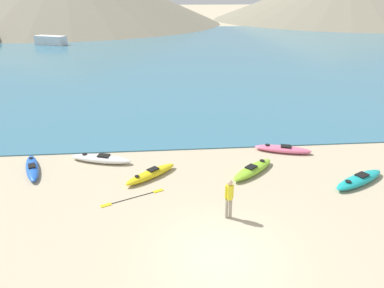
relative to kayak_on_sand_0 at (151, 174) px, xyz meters
name	(u,v)px	position (x,y,z in m)	size (l,w,h in m)	color
ground_plane	(221,254)	(2.37, -5.72, -0.18)	(400.00, 400.00, 0.00)	tan
bay_water	(171,51)	(2.37, 38.05, -0.15)	(160.00, 70.00, 0.06)	teal
kayak_on_sand_0	(151,174)	(0.00, 0.00, 0.00)	(2.60, 2.36, 0.41)	yellow
kayak_on_sand_1	(283,149)	(7.06, 2.31, -0.01)	(3.08, 1.66, 0.38)	#E5668C
kayak_on_sand_2	(359,180)	(9.41, -1.41, 0.00)	(3.14, 2.22, 0.40)	teal
kayak_on_sand_3	(253,170)	(4.84, 0.01, 0.00)	(2.68, 2.56, 0.41)	#8CCC2D
kayak_on_sand_4	(32,168)	(-5.72, 1.19, -0.01)	(1.51, 3.07, 0.38)	blue
kayak_on_sand_5	(101,159)	(-2.53, 1.92, 0.00)	(3.29, 1.65, 0.41)	white
person_near_foreground	(229,196)	(3.01, -3.60, 0.76)	(0.33, 0.25, 1.64)	gray
moored_boat_0	(51,40)	(-15.89, 45.62, 0.54)	(5.12, 3.53, 1.32)	white
loose_paddle	(133,198)	(-0.73, -1.81, -0.17)	(2.60, 1.33, 0.03)	black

